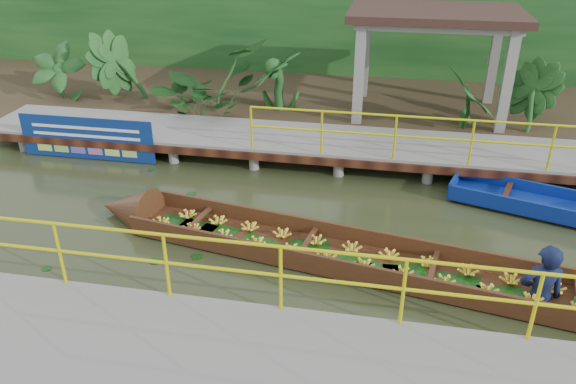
# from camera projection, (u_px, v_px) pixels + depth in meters

# --- Properties ---
(ground) EXTENTS (80.00, 80.00, 0.00)m
(ground) POSITION_uv_depth(u_px,v_px,m) (271.00, 230.00, 10.76)
(ground) COLOR #2A3219
(ground) RESTS_ON ground
(land_strip) EXTENTS (30.00, 8.00, 0.45)m
(land_strip) POSITION_uv_depth(u_px,v_px,m) (323.00, 100.00, 17.21)
(land_strip) COLOR #342B1A
(land_strip) RESTS_ON ground
(far_dock) EXTENTS (16.00, 2.06, 1.66)m
(far_dock) POSITION_uv_depth(u_px,v_px,m) (302.00, 141.00, 13.53)
(far_dock) COLOR gray
(far_dock) RESTS_ON ground
(pavilion) EXTENTS (4.40, 3.00, 3.00)m
(pavilion) POSITION_uv_depth(u_px,v_px,m) (435.00, 24.00, 14.49)
(pavilion) COLOR gray
(pavilion) RESTS_ON ground
(foliage_backdrop) EXTENTS (30.00, 0.80, 4.00)m
(foliage_backdrop) POSITION_uv_depth(u_px,v_px,m) (334.00, 26.00, 18.59)
(foliage_backdrop) COLOR #123916
(foliage_backdrop) RESTS_ON ground
(vendor_boat) EXTENTS (10.89, 2.97, 2.37)m
(vendor_boat) POSITION_uv_depth(u_px,v_px,m) (390.00, 259.00, 9.43)
(vendor_boat) COLOR #351B0E
(vendor_boat) RESTS_ON ground
(blue_banner) EXTENTS (3.41, 0.04, 1.06)m
(blue_banner) POSITION_uv_depth(u_px,v_px,m) (87.00, 138.00, 13.51)
(blue_banner) COLOR navy
(blue_banner) RESTS_ON ground
(tropical_plants) EXTENTS (14.41, 1.41, 1.77)m
(tropical_plants) POSITION_uv_depth(u_px,v_px,m) (266.00, 83.00, 14.99)
(tropical_plants) COLOR #123916
(tropical_plants) RESTS_ON ground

